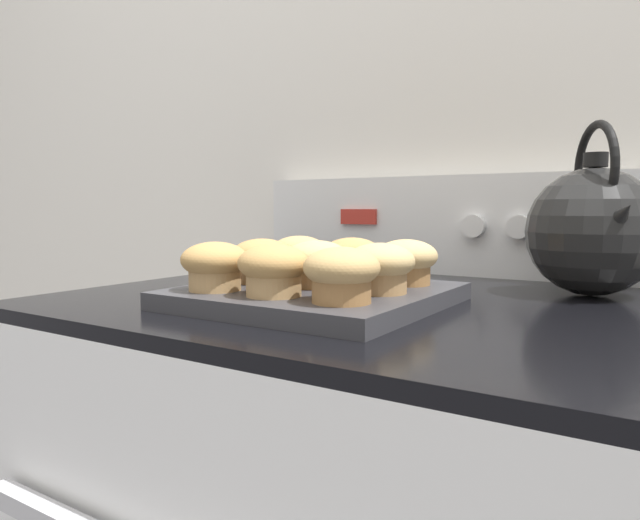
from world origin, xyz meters
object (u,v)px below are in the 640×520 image
at_px(muffin_r0_c2, 342,274).
at_px(muffin_r1_c2, 380,267).
at_px(muffin_r1_c1, 317,263).
at_px(muffin_r1_c0, 262,260).
at_px(muffin_r2_c2, 406,261).
at_px(muffin_r2_c1, 352,258).
at_px(tea_kettle, 593,229).
at_px(muffin_pan, 316,296).
at_px(muffin_r2_c0, 299,255).
at_px(muffin_r0_c0, 215,265).
at_px(muffin_r0_c1, 274,269).

distance_m(muffin_r0_c2, muffin_r1_c2, 0.09).
bearing_deg(muffin_r1_c1, muffin_r1_c0, -177.62).
bearing_deg(muffin_r2_c2, muffin_r0_c2, -89.15).
xyz_separation_m(muffin_r2_c1, tea_kettle, (0.28, 0.18, 0.04)).
relative_size(muffin_pan, muffin_r1_c2, 3.70).
bearing_deg(muffin_r2_c1, muffin_r2_c0, 178.91).
relative_size(muffin_r1_c0, muffin_r1_c1, 1.00).
relative_size(muffin_r2_c1, tea_kettle, 0.34).
relative_size(muffin_r1_c0, muffin_r2_c2, 1.00).
distance_m(muffin_r2_c0, tea_kettle, 0.42).
bearing_deg(tea_kettle, muffin_pan, -136.66).
bearing_deg(muffin_r0_c2, muffin_r0_c0, -178.52).
bearing_deg(muffin_r1_c0, muffin_r2_c2, 27.15).
relative_size(muffin_r0_c1, muffin_r2_c1, 1.00).
height_order(muffin_r1_c1, muffin_r2_c1, same).
bearing_deg(muffin_r2_c2, muffin_r1_c0, -152.85).
xyz_separation_m(muffin_r0_c1, muffin_r1_c1, (0.00, 0.09, 0.00)).
bearing_deg(muffin_r2_c2, muffin_pan, -134.90).
bearing_deg(muffin_r1_c1, muffin_r2_c2, 44.60).
bearing_deg(muffin_pan, muffin_r2_c2, 45.10).
height_order(muffin_r0_c2, muffin_r2_c2, same).
bearing_deg(muffin_r0_c2, muffin_r1_c2, 88.01).
bearing_deg(muffin_r1_c2, muffin_r2_c1, 134.93).
height_order(muffin_r0_c1, muffin_r1_c1, same).
xyz_separation_m(muffin_pan, muffin_r1_c2, (0.09, -0.00, 0.04)).
bearing_deg(muffin_r1_c2, muffin_r1_c0, -179.62).
height_order(muffin_pan, muffin_r2_c1, muffin_r2_c1).
bearing_deg(muffin_r0_c1, muffin_r1_c2, 43.60).
xyz_separation_m(muffin_r1_c1, muffin_r1_c2, (0.09, -0.00, 0.00)).
bearing_deg(muffin_r2_c2, muffin_r1_c2, -86.39).
bearing_deg(muffin_r0_c1, muffin_r0_c2, 1.57).
height_order(muffin_r0_c2, tea_kettle, tea_kettle).
xyz_separation_m(muffin_r0_c1, muffin_r1_c0, (-0.09, 0.09, 0.00)).
distance_m(muffin_r0_c2, muffin_r1_c1, 0.12).
height_order(muffin_r1_c0, muffin_r2_c2, same).
height_order(muffin_r1_c1, tea_kettle, tea_kettle).
bearing_deg(muffin_r2_c1, muffin_r0_c2, -63.78).
distance_m(muffin_r1_c0, tea_kettle, 0.46).
xyz_separation_m(muffin_r0_c2, muffin_r1_c2, (0.00, 0.09, 0.00)).
distance_m(muffin_r0_c0, muffin_r0_c2, 0.18).
distance_m(muffin_pan, muffin_r2_c0, 0.13).
bearing_deg(muffin_r0_c2, muffin_r2_c2, 90.85).
xyz_separation_m(muffin_r1_c0, muffin_r1_c1, (0.09, 0.00, 0.00)).
relative_size(muffin_r1_c1, muffin_r1_c2, 1.00).
bearing_deg(muffin_r1_c1, tea_kettle, 43.18).
relative_size(muffin_pan, muffin_r1_c0, 3.70).
xyz_separation_m(muffin_r0_c2, muffin_r2_c0, (-0.18, 0.18, 0.00)).
bearing_deg(muffin_r2_c2, tea_kettle, 42.55).
bearing_deg(muffin_pan, muffin_r0_c1, -90.36).
relative_size(muffin_r2_c0, muffin_r2_c2, 1.00).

